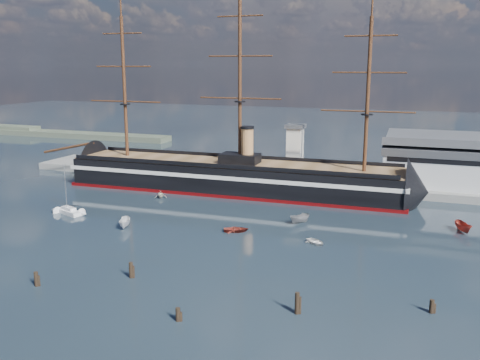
% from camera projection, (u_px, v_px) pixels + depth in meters
% --- Properties ---
extents(ground, '(600.00, 600.00, 0.00)m').
position_uv_depth(ground, '(244.00, 214.00, 120.31)').
color(ground, black).
rests_on(ground, ground).
extents(quay, '(180.00, 18.00, 2.00)m').
position_uv_depth(quay, '(321.00, 185.00, 149.95)').
color(quay, slate).
rests_on(quay, ground).
extents(quay_tower, '(5.00, 5.00, 15.00)m').
position_uv_depth(quay_tower, '(295.00, 151.00, 147.49)').
color(quay_tower, silver).
rests_on(quay_tower, ground).
extents(shoreline, '(120.00, 10.00, 4.00)m').
position_uv_depth(shoreline, '(37.00, 132.00, 254.16)').
color(shoreline, '#3F4C38').
rests_on(shoreline, ground).
extents(warship, '(113.02, 17.84, 53.94)m').
position_uv_depth(warship, '(227.00, 176.00, 141.90)').
color(warship, black).
rests_on(warship, ground).
extents(sailboat, '(7.43, 4.55, 11.46)m').
position_uv_depth(sailboat, '(69.00, 211.00, 120.45)').
color(sailboat, white).
rests_on(sailboat, ground).
extents(motorboat_a, '(6.61, 4.49, 2.48)m').
position_uv_depth(motorboat_a, '(125.00, 228.00, 110.47)').
color(motorboat_a, white).
rests_on(motorboat_a, ground).
extents(motorboat_b, '(2.33, 3.34, 1.45)m').
position_uv_depth(motorboat_b, '(236.00, 232.00, 107.77)').
color(motorboat_b, '#9B3327').
rests_on(motorboat_b, ground).
extents(motorboat_c, '(6.22, 5.14, 2.40)m').
position_uv_depth(motorboat_c, '(300.00, 223.00, 113.47)').
color(motorboat_c, gray).
rests_on(motorboat_c, ground).
extents(motorboat_d, '(6.02, 5.04, 2.05)m').
position_uv_depth(motorboat_d, '(161.00, 198.00, 135.17)').
color(motorboat_d, silver).
rests_on(motorboat_d, ground).
extents(motorboat_e, '(2.45, 2.75, 1.24)m').
position_uv_depth(motorboat_e, '(316.00, 244.00, 100.45)').
color(motorboat_e, silver).
rests_on(motorboat_e, ground).
extents(motorboat_f, '(6.90, 4.84, 2.60)m').
position_uv_depth(motorboat_f, '(463.00, 232.00, 107.47)').
color(motorboat_f, '#A4372A').
rests_on(motorboat_f, ground).
extents(piling_near_left, '(0.64, 0.64, 2.96)m').
position_uv_depth(piling_near_left, '(37.00, 286.00, 81.45)').
color(piling_near_left, black).
rests_on(piling_near_left, ground).
extents(piling_near_mid, '(0.64, 0.64, 2.57)m').
position_uv_depth(piling_near_mid, '(178.00, 321.00, 70.31)').
color(piling_near_mid, black).
rests_on(piling_near_mid, ground).
extents(piling_near_right, '(0.64, 0.64, 3.76)m').
position_uv_depth(piling_near_right, '(297.00, 314.00, 72.41)').
color(piling_near_right, black).
rests_on(piling_near_right, ground).
extents(piling_far_right, '(0.64, 0.64, 2.63)m').
position_uv_depth(piling_far_right, '(431.00, 313.00, 72.61)').
color(piling_far_right, black).
rests_on(piling_far_right, ground).
extents(piling_extra, '(0.64, 0.64, 3.29)m').
position_uv_depth(piling_extra, '(131.00, 278.00, 84.57)').
color(piling_extra, black).
rests_on(piling_extra, ground).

